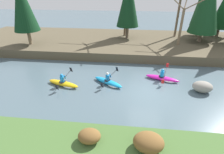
{
  "coord_description": "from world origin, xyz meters",
  "views": [
    {
      "loc": [
        -1.38,
        -11.03,
        7.06
      ],
      "look_at": [
        -2.71,
        1.15,
        0.55
      ],
      "focal_mm": 28.0,
      "sensor_mm": 36.0,
      "label": 1
    }
  ],
  "objects_px": {
    "kayaker_trailing": "(64,83)",
    "boulder_midstream": "(202,87)",
    "kayaker_lead": "(164,78)",
    "kayaker_middle": "(109,82)"
  },
  "relations": [
    {
      "from": "kayaker_trailing",
      "to": "boulder_midstream",
      "type": "distance_m",
      "value": 10.43
    },
    {
      "from": "kayaker_lead",
      "to": "boulder_midstream",
      "type": "distance_m",
      "value": 2.95
    },
    {
      "from": "kayaker_trailing",
      "to": "kayaker_lead",
      "type": "bearing_deg",
      "value": 29.52
    },
    {
      "from": "kayaker_lead",
      "to": "kayaker_middle",
      "type": "bearing_deg",
      "value": -148.2
    },
    {
      "from": "kayaker_lead",
      "to": "kayaker_middle",
      "type": "distance_m",
      "value": 4.55
    },
    {
      "from": "kayaker_lead",
      "to": "kayaker_trailing",
      "type": "bearing_deg",
      "value": -150.15
    },
    {
      "from": "kayaker_lead",
      "to": "kayaker_trailing",
      "type": "relative_size",
      "value": 1.0
    },
    {
      "from": "kayaker_lead",
      "to": "kayaker_middle",
      "type": "height_order",
      "value": "same"
    },
    {
      "from": "kayaker_middle",
      "to": "boulder_midstream",
      "type": "distance_m",
      "value": 6.98
    },
    {
      "from": "kayaker_middle",
      "to": "kayaker_lead",
      "type": "bearing_deg",
      "value": 46.1
    }
  ]
}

